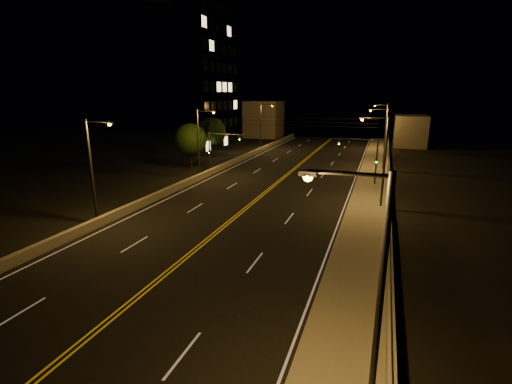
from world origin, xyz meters
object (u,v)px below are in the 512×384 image
(streetlight_5, at_px, (200,139))
(streetlight_2, at_px, (383,135))
(traffic_signal_left, at_px, (217,148))
(tree_0, at_px, (190,140))
(tree_1, at_px, (212,132))
(traffic_signal_right, at_px, (367,155))
(building_tower, at_px, (161,78))
(streetlight_3, at_px, (384,124))
(streetlight_6, at_px, (262,123))
(streetlight_0, at_px, (370,291))
(streetlight_1, at_px, (382,156))
(streetlight_4, at_px, (94,165))

(streetlight_5, bearing_deg, streetlight_2, 28.55)
(streetlight_5, xyz_separation_m, traffic_signal_left, (1.17, 2.25, -1.37))
(tree_0, xyz_separation_m, tree_1, (-1.75, 10.73, 0.07))
(streetlight_2, distance_m, traffic_signal_right, 9.62)
(building_tower, distance_m, tree_1, 14.95)
(streetlight_3, relative_size, building_tower, 0.31)
(streetlight_6, distance_m, tree_0, 20.29)
(traffic_signal_right, xyz_separation_m, traffic_signal_left, (-18.66, 0.00, 0.00))
(streetlight_6, xyz_separation_m, traffic_signal_right, (19.83, -22.57, -1.37))
(streetlight_6, relative_size, building_tower, 0.31)
(streetlight_0, distance_m, traffic_signal_left, 39.13)
(streetlight_5, bearing_deg, traffic_signal_right, 6.48)
(streetlight_2, bearing_deg, traffic_signal_right, -99.50)
(streetlight_0, relative_size, tree_0, 1.33)
(streetlight_0, bearing_deg, tree_1, 120.23)
(streetlight_0, distance_m, traffic_signal_right, 33.53)
(building_tower, xyz_separation_m, tree_0, (13.26, -14.17, -8.96))
(streetlight_3, distance_m, tree_0, 36.91)
(traffic_signal_left, relative_size, building_tower, 0.20)
(streetlight_1, relative_size, streetlight_4, 1.00)
(streetlight_4, relative_size, streetlight_6, 1.00)
(streetlight_5, height_order, tree_0, streetlight_5)
(traffic_signal_right, relative_size, traffic_signal_left, 1.00)
(streetlight_5, bearing_deg, streetlight_4, -90.00)
(streetlight_0, height_order, building_tower, building_tower)
(streetlight_0, height_order, streetlight_6, same)
(streetlight_5, height_order, traffic_signal_left, streetlight_5)
(traffic_signal_left, bearing_deg, building_tower, 137.76)
(tree_0, bearing_deg, streetlight_2, 14.54)
(streetlight_4, distance_m, building_tower, 42.02)
(streetlight_4, bearing_deg, streetlight_0, -31.31)
(streetlight_5, bearing_deg, streetlight_1, -17.11)
(tree_0, height_order, tree_1, tree_1)
(traffic_signal_left, bearing_deg, streetlight_2, 24.90)
(traffic_signal_left, bearing_deg, streetlight_6, 92.97)
(streetlight_6, height_order, tree_0, streetlight_6)
(streetlight_0, relative_size, tree_1, 1.31)
(streetlight_1, relative_size, tree_1, 1.31)
(streetlight_1, xyz_separation_m, streetlight_6, (-21.40, 31.41, 0.00))
(traffic_signal_right, distance_m, tree_1, 29.10)
(streetlight_5, distance_m, building_tower, 27.15)
(traffic_signal_left, bearing_deg, streetlight_0, -58.84)
(streetlight_1, height_order, streetlight_2, same)
(streetlight_1, xyz_separation_m, tree_0, (-25.61, 11.59, -0.93))
(streetlight_3, height_order, tree_0, streetlight_3)
(traffic_signal_right, distance_m, building_tower, 42.02)
(streetlight_1, distance_m, streetlight_5, 22.39)
(streetlight_0, distance_m, tree_0, 44.36)
(building_tower, bearing_deg, streetlight_6, 17.93)
(streetlight_2, distance_m, streetlight_6, 25.14)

